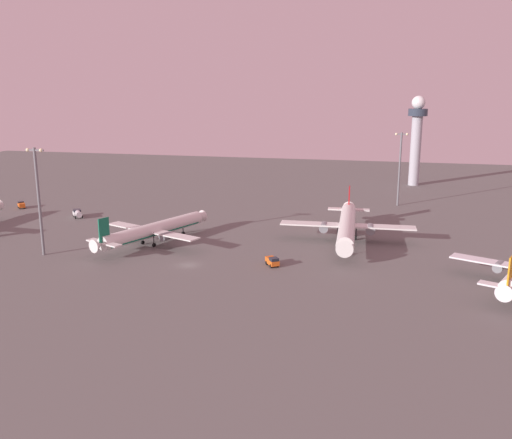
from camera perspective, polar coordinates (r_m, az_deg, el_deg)
ground_plane at (r=129.51m, az=-7.06°, el=-4.72°), size 416.00×416.00×0.00m
control_tower at (r=243.91m, az=16.36°, el=8.52°), size 8.00×8.00×37.72m
airplane_terminal_side at (r=147.26m, az=-10.67°, el=-1.09°), size 29.91×37.93×10.16m
airplane_near_gate at (r=148.95m, az=9.46°, el=-0.61°), size 36.21×46.53×11.94m
fuel_truck at (r=185.15m, az=-18.07°, el=0.63°), size 5.62×6.20×2.35m
baggage_tractor at (r=206.71m, az=-23.23°, el=1.42°), size 4.30×4.33×2.25m
cargo_loader at (r=127.58m, az=1.72°, el=-4.35°), size 3.97×4.52×2.25m
apron_light_west at (r=142.81m, az=-21.70°, el=2.39°), size 4.80×0.90×26.60m
apron_light_central at (r=198.58m, az=14.74°, el=5.58°), size 4.80×0.90×25.73m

